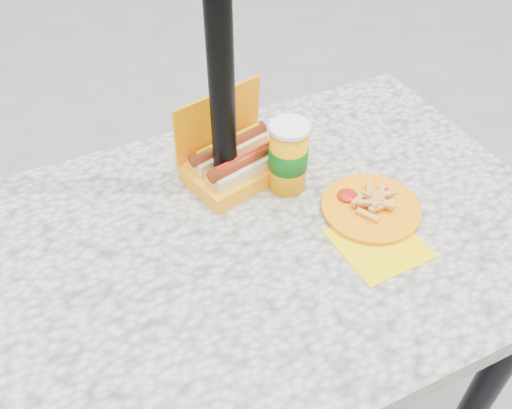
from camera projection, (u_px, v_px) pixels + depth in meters
name	position (u px, v px, depth m)	size (l,w,h in m)	color
picnic_table	(259.00, 270.00, 1.14)	(1.20, 0.80, 0.75)	beige
umbrella_pole	(219.00, 34.00, 0.93)	(0.05, 0.05, 2.20)	black
hotdog_box	(237.00, 160.00, 1.17)	(0.25, 0.20, 0.18)	#FF8900
fries_plate	(371.00, 209.00, 1.10)	(0.22, 0.27, 0.04)	#FFDA00
soda_cup	(288.00, 157.00, 1.12)	(0.08, 0.08, 0.16)	#FFA400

